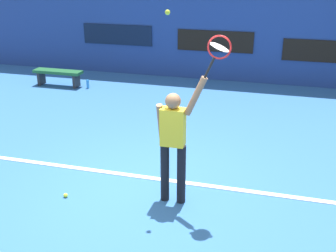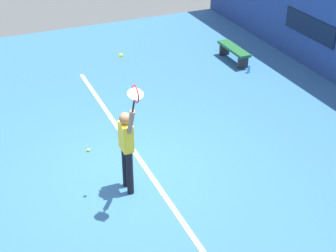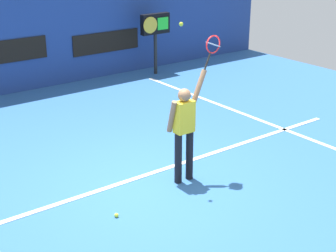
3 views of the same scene
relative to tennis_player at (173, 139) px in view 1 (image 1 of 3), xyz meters
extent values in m
plane|color=#2D609E|center=(-0.53, 0.21, -1.01)|extent=(18.00, 18.00, 0.00)
cube|color=navy|center=(-0.53, 6.88, 0.61)|extent=(18.00, 0.20, 3.25)
cube|color=black|center=(-0.53, 6.76, 0.14)|extent=(2.20, 0.03, 0.60)
cube|color=#0C1933|center=(-3.53, 6.76, 0.19)|extent=(2.20, 0.03, 0.60)
cube|color=black|center=(2.47, 6.76, 0.01)|extent=(2.20, 0.03, 0.60)
cube|color=white|center=(-0.53, 0.55, -1.00)|extent=(10.00, 0.10, 0.01)
cylinder|color=black|center=(-0.13, 0.00, -0.55)|extent=(0.13, 0.13, 0.92)
cylinder|color=black|center=(0.12, 0.00, -0.55)|extent=(0.13, 0.13, 0.92)
cube|color=yellow|center=(-0.01, 0.00, 0.18)|extent=(0.34, 0.20, 0.55)
sphere|color=#8C6647|center=(-0.01, 0.00, 0.57)|extent=(0.22, 0.22, 0.22)
cylinder|color=#8C6647|center=(0.31, 0.00, 0.67)|extent=(0.31, 0.09, 0.57)
cylinder|color=#8C6647|center=(-0.21, 0.08, 0.21)|extent=(0.09, 0.23, 0.58)
cylinder|color=black|center=(0.48, 0.00, 1.07)|extent=(0.15, 0.03, 0.29)
torus|color=red|center=(0.60, 0.00, 1.34)|extent=(0.41, 0.02, 0.41)
cylinder|color=silver|center=(0.60, 0.00, 1.34)|extent=(0.25, 0.27, 0.11)
sphere|color=#CCE033|center=(-0.09, 0.00, 1.75)|extent=(0.07, 0.07, 0.07)
cube|color=#1E592D|center=(-4.66, 5.00, -0.60)|extent=(1.40, 0.36, 0.08)
cube|color=#262628|center=(-5.21, 5.00, -0.83)|extent=(0.08, 0.32, 0.37)
cube|color=#262628|center=(-4.11, 5.00, -0.83)|extent=(0.08, 0.32, 0.37)
cylinder|color=#338CD8|center=(-3.77, 5.00, -0.89)|extent=(0.07, 0.07, 0.24)
sphere|color=#CCE033|center=(-1.61, -0.35, -0.98)|extent=(0.07, 0.07, 0.07)
camera|label=1|loc=(1.37, -5.30, 2.41)|focal=45.05mm
camera|label=2|loc=(7.54, -2.45, 5.06)|focal=54.23mm
camera|label=3|loc=(-5.11, -6.33, 3.16)|focal=54.94mm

